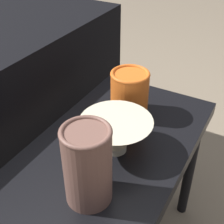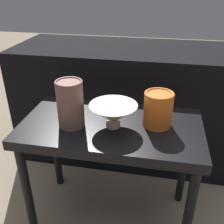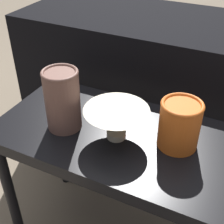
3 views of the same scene
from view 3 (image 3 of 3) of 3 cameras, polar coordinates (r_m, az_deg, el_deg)
table at (r=0.96m, az=0.56°, el=-6.75°), size 0.72×0.39×0.51m
couch_backdrop at (r=1.45m, az=10.08°, el=3.40°), size 1.30×0.50×0.68m
bowl at (r=0.87m, az=0.81°, el=-1.72°), size 0.18×0.18×0.09m
vase_textured_left at (r=0.90m, az=-9.06°, el=2.32°), size 0.10×0.10×0.19m
vase_colorful_right at (r=0.85m, az=12.26°, el=-2.13°), size 0.11×0.11×0.14m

